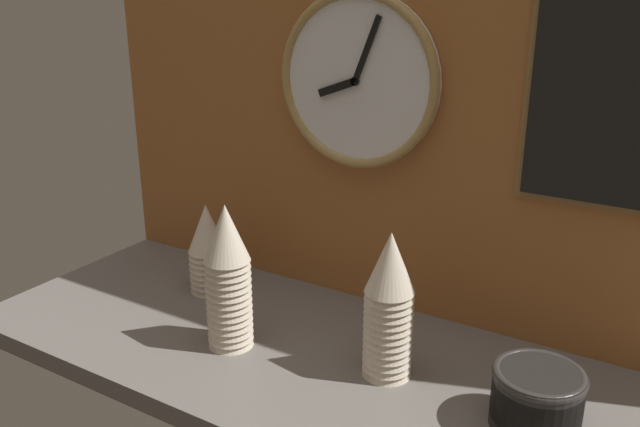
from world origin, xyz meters
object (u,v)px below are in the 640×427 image
Objects in this scene: menu_board at (640,35)px; wall_clock at (357,81)px; cup_stack_center_right at (388,306)px; cup_stack_center_left at (228,277)px; cup_stack_left at (208,248)px; bowl_stack_right at (537,397)px.

wall_clock is at bearing -179.00° from menu_board.
cup_stack_center_right is 0.77× the size of wall_clock.
cup_stack_center_left is at bearing -109.66° from wall_clock.
cup_stack_left is at bearing 168.57° from cup_stack_center_right.
wall_clock is at bearing 152.30° from bowl_stack_right.
cup_stack_left is 50.54cm from wall_clock.
wall_clock reaches higher than cup_stack_center_right.
wall_clock reaches higher than cup_stack_left.
cup_stack_left is 1.41× the size of bowl_stack_right.
bowl_stack_right is at bearing -98.47° from menu_board.
wall_clock is (10.76, 30.12, 34.07)cm from cup_stack_center_left.
cup_stack_left is 0.58× the size of wall_clock.
cup_stack_center_right reaches higher than cup_stack_left.
cup_stack_center_left is 0.81× the size of wall_clock.
menu_board is (80.98, 14.43, 49.28)cm from cup_stack_left.
cup_stack_left is 0.75× the size of cup_stack_center_right.
cup_stack_center_left is at bearing -153.27° from menu_board.
cup_stack_left is at bearing -169.89° from menu_board.
cup_stack_center_left is (19.42, -16.57, 4.13)cm from cup_stack_left.
cup_stack_center_left is at bearing -40.47° from cup_stack_left.
cup_stack_left is 78.13cm from bowl_stack_right.
cup_stack_left is 0.35× the size of menu_board.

